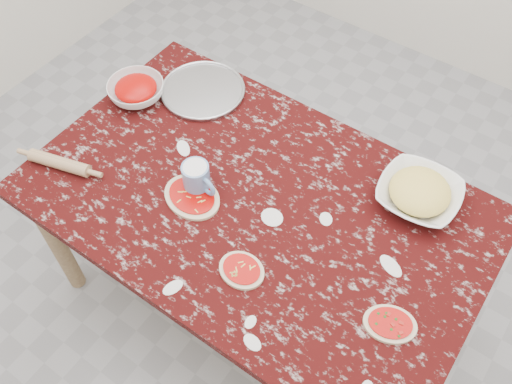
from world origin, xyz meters
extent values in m
plane|color=gray|center=(0.00, 0.00, 0.00)|extent=(4.00, 4.00, 0.00)
cube|color=black|center=(0.00, 0.00, 0.73)|extent=(1.60, 1.00, 0.04)
cube|color=#998256|center=(0.00, 0.00, 0.67)|extent=(1.50, 0.90, 0.08)
cylinder|color=#998256|center=(-0.72, -0.42, 0.35)|extent=(0.07, 0.07, 0.71)
cylinder|color=#998256|center=(-0.72, 0.42, 0.35)|extent=(0.07, 0.07, 0.71)
cylinder|color=#998256|center=(0.72, 0.42, 0.35)|extent=(0.07, 0.07, 0.71)
cylinder|color=#B2B2B7|center=(-0.49, 0.32, 0.76)|extent=(0.43, 0.43, 0.01)
imported|color=white|center=(-0.69, 0.14, 0.79)|extent=(0.24, 0.24, 0.07)
imported|color=white|center=(0.46, 0.32, 0.78)|extent=(0.30, 0.30, 0.07)
cylinder|color=#6589BC|center=(-0.20, -0.07, 0.81)|extent=(0.10, 0.10, 0.11)
torus|color=#6589BC|center=(-0.15, -0.08, 0.81)|extent=(0.08, 0.03, 0.08)
cylinder|color=silver|center=(-0.20, -0.07, 0.85)|extent=(0.08, 0.08, 0.01)
ellipsoid|color=beige|center=(-0.19, -0.12, 0.76)|extent=(0.24, 0.20, 0.01)
ellipsoid|color=red|center=(-0.19, -0.12, 0.76)|extent=(0.20, 0.17, 0.00)
ellipsoid|color=beige|center=(0.12, -0.25, 0.76)|extent=(0.16, 0.13, 0.01)
ellipsoid|color=red|center=(0.12, -0.25, 0.76)|extent=(0.13, 0.11, 0.00)
ellipsoid|color=beige|center=(0.59, -0.15, 0.76)|extent=(0.20, 0.18, 0.01)
ellipsoid|color=red|center=(0.59, -0.15, 0.76)|extent=(0.16, 0.15, 0.00)
cylinder|color=tan|center=(-0.67, -0.29, 0.77)|extent=(0.24, 0.11, 0.05)
camera|label=1|loc=(0.65, -0.92, 2.33)|focal=38.84mm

